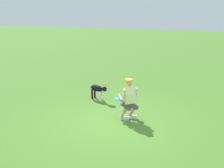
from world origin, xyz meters
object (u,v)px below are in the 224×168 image
frisbee_flying (105,84)px  frisbee_held (118,99)px  person (129,98)px  dog (98,89)px

frisbee_flying → frisbee_held: frisbee_flying is taller
frisbee_flying → frisbee_held: bearing=124.1°
person → frisbee_held: size_ratio=5.06×
frisbee_flying → person: bearing=132.2°
dog → frisbee_flying: 0.40m
person → dog: size_ratio=1.36×
dog → frisbee_held: 1.78m
person → dog: bearing=9.8°
dog → frisbee_held: bearing=-25.3°
person → frisbee_held: bearing=38.4°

